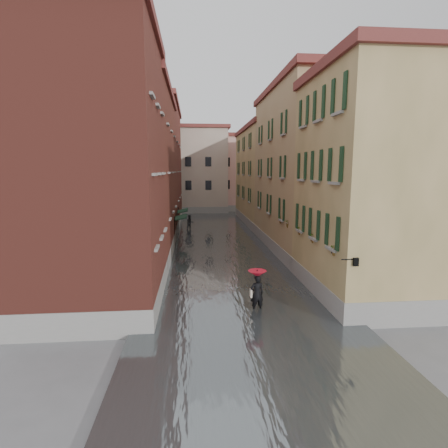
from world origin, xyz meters
name	(u,v)px	position (x,y,z in m)	size (l,w,h in m)	color
ground	(234,287)	(0.00, 0.00, 0.00)	(120.00, 120.00, 0.00)	slate
floodwater	(218,241)	(0.00, 13.00, 0.10)	(10.00, 60.00, 0.20)	#4F5558
building_left_near	(96,175)	(-7.00, -2.00, 6.50)	(6.00, 8.00, 13.00)	brown
building_left_mid	(134,177)	(-7.00, 9.00, 6.25)	(6.00, 14.00, 12.50)	#57281B
building_left_far	(154,168)	(-7.00, 24.00, 7.00)	(6.00, 16.00, 14.00)	brown
building_right_near	(372,190)	(7.00, -2.00, 5.75)	(6.00, 8.00, 11.50)	olive
building_right_mid	(306,173)	(7.00, 9.00, 6.50)	(6.00, 14.00, 13.00)	tan
building_right_far	(267,178)	(7.00, 24.00, 5.75)	(6.00, 16.00, 11.50)	olive
building_end_cream	(189,172)	(-3.00, 38.00, 6.50)	(12.00, 9.00, 13.00)	#BCAC96
building_end_pink	(242,175)	(6.00, 40.00, 6.00)	(10.00, 9.00, 12.00)	#C9968D
awning_near	(181,218)	(-3.49, 11.95, 2.46)	(1.09, 2.79, 2.80)	#153120
awning_far	(182,212)	(-3.49, 16.98, 2.46)	(1.09, 2.73, 2.80)	#153120
wall_lantern	(355,261)	(4.33, -6.00, 3.01)	(0.71, 0.22, 0.35)	black
window_planters	(302,225)	(4.12, 0.53, 3.51)	(0.59, 10.62, 0.84)	brown
pedestrian_main	(257,288)	(0.64, -3.80, 1.21)	(0.91, 0.91, 2.06)	black
pedestrian_far	(190,223)	(-2.73, 19.33, 0.89)	(0.87, 0.68, 1.78)	black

